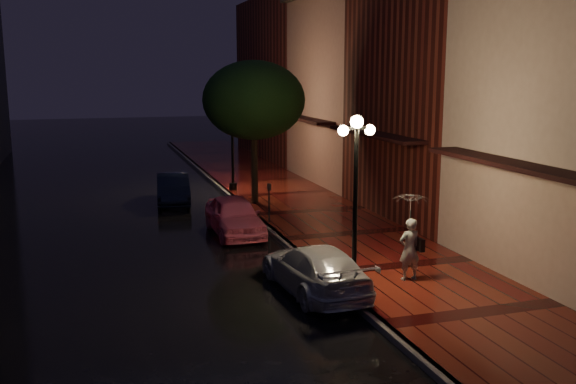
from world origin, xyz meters
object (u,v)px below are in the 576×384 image
object	(u,v)px
streetlamp_far	(232,136)
woman_with_umbrella	(410,223)
silver_car	(315,269)
streetlamp_near	(355,191)
street_tree	(254,103)
navy_car	(173,189)
pink_car	(234,216)
parking_meter	(269,199)

from	to	relation	value
streetlamp_far	woman_with_umbrella	bearing A→B (deg)	-83.58
silver_car	woman_with_umbrella	world-z (taller)	woman_with_umbrella
streetlamp_far	streetlamp_near	bearing A→B (deg)	-90.00
street_tree	navy_car	world-z (taller)	street_tree
pink_car	navy_car	size ratio (longest dim) A/B	1.01
streetlamp_near	navy_car	size ratio (longest dim) A/B	1.13
streetlamp_near	woman_with_umbrella	size ratio (longest dim) A/B	1.88
pink_car	navy_car	distance (m)	6.08
streetlamp_near	pink_car	distance (m)	7.03
streetlamp_near	parking_meter	xyz separation A→B (m)	(-0.17, 7.28, -1.59)
pink_car	parking_meter	world-z (taller)	parking_meter
streetlamp_near	navy_car	xyz separation A→B (m)	(-2.91, 12.51, -1.97)
streetlamp_near	streetlamp_far	xyz separation A→B (m)	(0.00, 14.00, 0.00)
street_tree	silver_car	distance (m)	11.38
navy_car	parking_meter	bearing A→B (deg)	-56.28
navy_car	woman_with_umbrella	xyz separation A→B (m)	(4.48, -12.46, 1.04)
streetlamp_far	navy_car	xyz separation A→B (m)	(-2.91, -1.49, -1.97)
parking_meter	woman_with_umbrella	bearing A→B (deg)	-82.79
street_tree	parking_meter	bearing A→B (deg)	-96.65
streetlamp_far	parking_meter	xyz separation A→B (m)	(-0.17, -6.72, -1.59)
street_tree	navy_car	xyz separation A→B (m)	(-3.17, 1.52, -3.62)
streetlamp_far	street_tree	xyz separation A→B (m)	(0.26, -3.01, 1.64)
streetlamp_far	silver_car	bearing A→B (deg)	-93.96
navy_car	silver_car	bearing A→B (deg)	-74.80
street_tree	parking_meter	size ratio (longest dim) A/B	4.06
pink_car	silver_car	size ratio (longest dim) A/B	0.92
streetlamp_far	navy_car	size ratio (longest dim) A/B	1.13
streetlamp_near	silver_car	size ratio (longest dim) A/B	1.03
streetlamp_far	silver_car	distance (m)	13.90
streetlamp_far	parking_meter	distance (m)	6.90
navy_car	woman_with_umbrella	world-z (taller)	woman_with_umbrella
streetlamp_far	parking_meter	size ratio (longest dim) A/B	3.02
navy_car	parking_meter	size ratio (longest dim) A/B	2.66
street_tree	woman_with_umbrella	xyz separation A→B (m)	(1.31, -10.95, -2.58)
navy_car	streetlamp_near	bearing A→B (deg)	-70.81
streetlamp_far	parking_meter	world-z (taller)	streetlamp_far
streetlamp_near	streetlamp_far	size ratio (longest dim) A/B	1.00
woman_with_umbrella	streetlamp_far	bearing A→B (deg)	-87.02
street_tree	woman_with_umbrella	bearing A→B (deg)	-83.16
streetlamp_far	silver_car	xyz separation A→B (m)	(-0.95, -13.73, -1.99)
streetlamp_far	parking_meter	bearing A→B (deg)	-91.48
streetlamp_near	street_tree	world-z (taller)	street_tree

